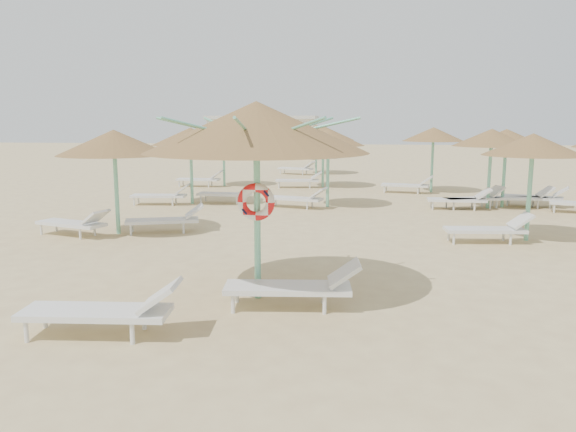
# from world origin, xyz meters

# --- Properties ---
(ground) EXTENTS (120.00, 120.00, 0.00)m
(ground) POSITION_xyz_m (0.00, 0.00, 0.00)
(ground) COLOR #D0BA7E
(ground) RESTS_ON ground
(main_palapa) EXTENTS (3.65, 3.65, 3.27)m
(main_palapa) POSITION_xyz_m (-0.39, 0.29, 2.85)
(main_palapa) COLOR #74C9A5
(main_palapa) RESTS_ON ground
(lounger_main_a) EXTENTS (2.24, 0.82, 0.80)m
(lounger_main_a) POSITION_xyz_m (-2.18, -1.65, 0.38)
(lounger_main_a) COLOR silver
(lounger_main_a) RESTS_ON ground
(lounger_main_b) EXTENTS (2.20, 0.83, 0.78)m
(lounger_main_b) POSITION_xyz_m (0.32, -0.17, 0.37)
(lounger_main_b) COLOR silver
(lounger_main_b) RESTS_ON ground
(palapa_field) EXTENTS (19.82, 19.82, 2.72)m
(palapa_field) POSITION_xyz_m (1.86, 11.56, 2.30)
(palapa_field) COLOR #74C9A5
(palapa_field) RESTS_ON ground
(service_hut) EXTENTS (8.40, 4.40, 3.25)m
(service_hut) POSITION_xyz_m (-6.00, 35.00, 1.64)
(service_hut) COLOR silver
(service_hut) RESTS_ON ground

